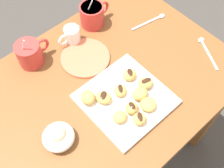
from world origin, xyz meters
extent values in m
plane|color=#423D38|center=(0.00, 0.00, 0.00)|extent=(8.00, 8.00, 0.00)
cube|color=brown|center=(0.00, 0.00, 0.68)|extent=(0.93, 0.69, 0.04)
cube|color=brown|center=(0.41, -0.28, 0.33)|extent=(0.07, 0.07, 0.66)
cube|color=brown|center=(-0.41, 0.28, 0.33)|extent=(0.07, 0.07, 0.66)
cube|color=brown|center=(0.41, 0.28, 0.33)|extent=(0.07, 0.07, 0.66)
cube|color=white|center=(0.00, -0.10, 0.71)|extent=(0.27, 0.27, 0.02)
cylinder|color=red|center=(-0.15, 0.25, 0.75)|extent=(0.09, 0.09, 0.09)
torus|color=red|center=(-0.09, 0.25, 0.75)|extent=(0.06, 0.01, 0.06)
cylinder|color=#331E11|center=(-0.15, 0.25, 0.79)|extent=(0.08, 0.08, 0.01)
cylinder|color=silver|center=(-0.17, 0.25, 0.78)|extent=(0.03, 0.04, 0.12)
cylinder|color=red|center=(0.15, 0.25, 0.75)|extent=(0.10, 0.10, 0.09)
torus|color=red|center=(0.21, 0.25, 0.75)|extent=(0.06, 0.01, 0.06)
cylinder|color=#331E11|center=(0.15, 0.25, 0.79)|extent=(0.08, 0.08, 0.01)
cylinder|color=silver|center=(0.13, 0.25, 0.78)|extent=(0.03, 0.05, 0.12)
cylinder|color=white|center=(0.03, 0.23, 0.74)|extent=(0.06, 0.06, 0.07)
cone|color=white|center=(0.06, 0.23, 0.76)|extent=(0.02, 0.02, 0.02)
torus|color=white|center=(-0.01, 0.23, 0.74)|extent=(0.05, 0.01, 0.05)
cylinder|color=white|center=(0.03, 0.23, 0.77)|extent=(0.05, 0.05, 0.01)
ellipsoid|color=white|center=(-0.25, -0.07, 0.73)|extent=(0.10, 0.10, 0.06)
sphere|color=#F4E5B2|center=(-0.25, -0.07, 0.75)|extent=(0.06, 0.06, 0.06)
ellipsoid|color=green|center=(-0.24, -0.07, 0.76)|extent=(0.03, 0.03, 0.01)
cylinder|color=#E5704C|center=(0.01, 0.13, 0.71)|extent=(0.19, 0.19, 0.01)
cube|color=silver|center=(0.32, 0.10, 0.70)|extent=(0.15, 0.04, 0.00)
ellipsoid|color=silver|center=(0.39, 0.09, 0.70)|extent=(0.03, 0.02, 0.01)
cube|color=silver|center=(0.37, -0.17, 0.70)|extent=(0.08, 0.14, 0.00)
ellipsoid|color=silver|center=(0.41, -0.10, 0.70)|extent=(0.03, 0.02, 0.01)
ellipsoid|color=#DBA351|center=(0.03, -0.18, 0.73)|extent=(0.06, 0.06, 0.03)
ellipsoid|color=#DBA351|center=(-0.07, -0.15, 0.73)|extent=(0.06, 0.05, 0.03)
ellipsoid|color=#DBA351|center=(0.00, -0.07, 0.73)|extent=(0.06, 0.06, 0.03)
ellipsoid|color=#381E11|center=(0.00, -0.07, 0.75)|extent=(0.03, 0.04, 0.00)
ellipsoid|color=#DBA351|center=(-0.10, -0.02, 0.74)|extent=(0.07, 0.07, 0.04)
ellipsoid|color=#DBA351|center=(0.04, -0.13, 0.74)|extent=(0.06, 0.06, 0.04)
ellipsoid|color=#DBA351|center=(-0.06, -0.06, 0.73)|extent=(0.06, 0.07, 0.03)
ellipsoid|color=#381E11|center=(-0.06, -0.06, 0.75)|extent=(0.04, 0.03, 0.00)
ellipsoid|color=#DBA351|center=(-0.02, -0.15, 0.73)|extent=(0.06, 0.05, 0.03)
ellipsoid|color=#381E11|center=(-0.02, -0.15, 0.75)|extent=(0.02, 0.03, 0.00)
ellipsoid|color=#DBA351|center=(0.07, -0.05, 0.73)|extent=(0.06, 0.05, 0.03)
ellipsoid|color=#381E11|center=(0.07, -0.05, 0.75)|extent=(0.03, 0.04, 0.00)
ellipsoid|color=#DBA351|center=(0.08, -0.11, 0.73)|extent=(0.07, 0.07, 0.03)
ellipsoid|color=#381E11|center=(0.08, -0.11, 0.75)|extent=(0.04, 0.02, 0.00)
ellipsoid|color=#DBA351|center=(-0.03, -0.19, 0.73)|extent=(0.06, 0.06, 0.03)
ellipsoid|color=#381E11|center=(-0.03, -0.19, 0.75)|extent=(0.03, 0.03, 0.00)
camera|label=1|loc=(-0.35, -0.43, 1.56)|focal=45.73mm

